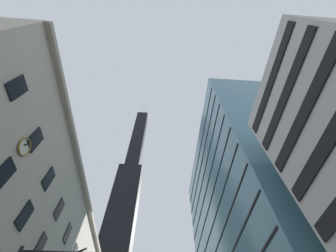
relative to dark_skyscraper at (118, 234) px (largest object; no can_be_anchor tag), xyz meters
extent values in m
cube|color=#B2A893|center=(8.27, -70.14, -39.81)|extent=(0.70, 69.63, 0.60)
cube|color=black|center=(8.07, -95.95, -50.41)|extent=(0.14, 1.40, 2.20)
cube|color=black|center=(8.07, -90.95, -50.41)|extent=(0.14, 1.40, 2.20)
cube|color=black|center=(8.07, -85.95, -50.41)|extent=(0.14, 1.40, 2.20)
cube|color=black|center=(8.07, -100.95, -46.21)|extent=(0.14, 1.40, 2.20)
cube|color=black|center=(8.07, -95.95, -46.21)|extent=(0.14, 1.40, 2.20)
cube|color=black|center=(8.07, -90.95, -46.21)|extent=(0.14, 1.40, 2.20)
cube|color=black|center=(8.07, -85.95, -46.21)|extent=(0.14, 1.40, 2.20)
cube|color=black|center=(8.07, -80.95, -46.21)|extent=(0.14, 1.40, 2.20)
torus|color=olive|center=(8.14, -96.32, -47.74)|extent=(0.15, 1.61, 1.61)
cylinder|color=silver|center=(8.10, -96.32, -47.74)|extent=(0.05, 1.39, 1.39)
cube|color=black|center=(8.17, -96.44, -47.60)|extent=(0.03, 0.32, 0.37)
cube|color=black|center=(8.17, -96.41, -47.46)|extent=(0.03, 0.25, 0.60)
cube|color=black|center=(0.00, 0.00, 12.92)|extent=(15.64, 15.64, 63.77)
cube|color=black|center=(0.00, 0.00, 84.66)|extent=(10.06, 10.06, 79.71)
cylinder|color=silver|center=(-2.01, 0.00, 138.56)|extent=(1.20, 1.20, 28.08)
cylinder|color=silver|center=(2.01, 0.00, 138.56)|extent=(1.20, 1.20, 28.08)
cube|color=black|center=(29.97, -100.98, -50.81)|extent=(0.16, 11.14, 1.10)
cube|color=black|center=(29.97, -100.98, -47.81)|extent=(0.16, 11.14, 1.10)
cube|color=black|center=(29.97, -100.98, -44.81)|extent=(0.16, 11.14, 1.10)
cube|color=black|center=(29.97, -100.98, -41.81)|extent=(0.16, 11.14, 1.10)
cube|color=teal|center=(38.61, -72.14, -38.38)|extent=(17.18, 39.33, 48.86)
cube|color=black|center=(29.98, -72.14, -42.81)|extent=(0.12, 38.33, 0.24)
cube|color=black|center=(29.98, -72.14, -38.81)|extent=(0.12, 38.33, 0.24)
cube|color=black|center=(29.98, -72.14, -34.81)|extent=(0.12, 38.33, 0.24)
cube|color=black|center=(29.98, -72.14, -30.81)|extent=(0.12, 38.33, 0.24)
cube|color=black|center=(29.98, -72.14, -26.81)|extent=(0.12, 38.33, 0.24)
cube|color=black|center=(29.98, -72.14, -22.81)|extent=(0.12, 38.33, 0.24)
cube|color=black|center=(29.98, -72.14, -18.81)|extent=(0.12, 38.33, 0.24)
camera|label=1|loc=(19.36, -107.75, -61.33)|focal=22.12mm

